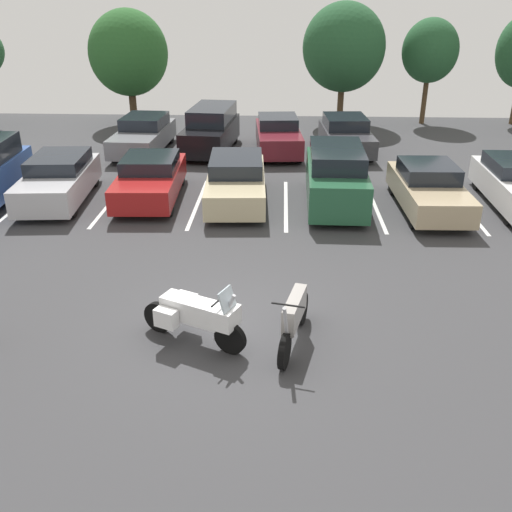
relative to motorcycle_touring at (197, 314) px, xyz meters
name	(u,v)px	position (x,y,z in m)	size (l,w,h in m)	color
ground	(228,330)	(0.54, 0.57, -0.70)	(44.00, 44.00, 0.10)	#38383A
motorcycle_touring	(197,314)	(0.00, 0.00, 0.00)	(2.17, 1.32, 1.36)	black
motorcycle_second	(294,318)	(1.90, 0.04, -0.05)	(0.76, 2.26, 1.33)	black
parking_stripes	(198,203)	(-1.13, 8.14, -0.64)	(23.30, 4.80, 0.01)	silver
car_silver	(59,179)	(-5.71, 8.23, 0.07)	(2.15, 4.62, 1.46)	#B7B7BC
car_red	(150,179)	(-2.73, 8.51, 0.05)	(2.06, 4.58, 1.42)	maroon
car_champagne	(236,180)	(0.13, 8.43, 0.05)	(2.08, 4.84, 1.42)	#C1B289
car_green	(336,177)	(3.35, 8.22, 0.28)	(1.88, 4.68, 1.87)	#235638
car_tan	(428,188)	(6.25, 7.89, 0.05)	(1.89, 4.58, 1.43)	tan
car_far_grey	(143,135)	(-4.35, 14.63, 0.07)	(2.04, 4.86, 1.47)	slate
car_far_black	(211,130)	(-1.44, 14.84, 0.28)	(2.16, 4.80, 1.86)	black
car_far_maroon	(278,136)	(1.44, 14.69, 0.08)	(2.11, 4.55, 1.50)	maroon
car_far_charcoal	(346,135)	(4.34, 14.91, 0.08)	(2.13, 4.40, 1.47)	#38383D
tree_center_left	(430,51)	(8.94, 20.98, 2.95)	(2.78, 2.78, 5.18)	#4C3823
tree_far_right	(344,48)	(4.60, 20.75, 3.11)	(4.10, 4.10, 5.92)	#4C3823
tree_left	(128,53)	(-6.13, 20.23, 2.86)	(3.92, 3.92, 5.60)	#4C3823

